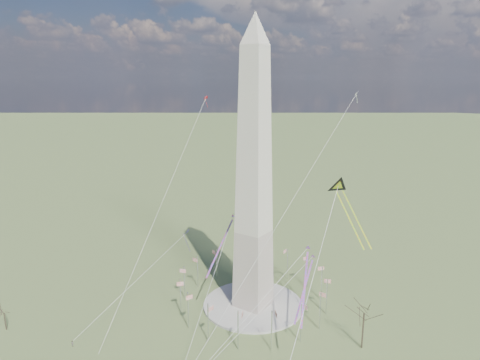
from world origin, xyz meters
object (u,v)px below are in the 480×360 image
Objects in this scene: washington_monument at (254,177)px; tree_near at (364,311)px; person_west at (72,343)px; kite_delta_black at (340,190)px.

tree_near is at bearing -2.74° from washington_monument.
kite_delta_black is (62.51, 54.27, 46.60)m from person_west.
person_west is 0.10× the size of kite_delta_black.
tree_near is 37.09m from kite_delta_black.
person_west is (-74.04, -49.65, -11.65)m from tree_near.
kite_delta_black reaches higher than tree_near.
kite_delta_black is (-11.53, 4.62, 34.95)m from tree_near.
washington_monument is at bearing -44.58° from kite_delta_black.
washington_monument is 29.49m from kite_delta_black.
person_west is at bearing -146.16° from tree_near.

